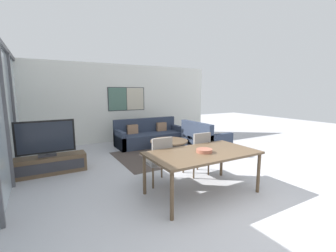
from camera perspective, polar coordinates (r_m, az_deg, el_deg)
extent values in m
plane|color=#B2B2B7|center=(3.79, 20.72, -20.74)|extent=(24.00, 24.00, 0.00)
cube|color=silver|center=(8.51, -11.89, 5.73)|extent=(7.41, 0.06, 2.80)
cube|color=#2D2D33|center=(8.54, -10.46, 6.79)|extent=(1.41, 0.01, 0.86)
cube|color=#4C7060|center=(8.42, -12.66, 6.70)|extent=(0.66, 0.02, 0.82)
cube|color=beige|center=(8.65, -8.29, 6.87)|extent=(0.66, 0.02, 0.82)
cube|color=silver|center=(5.12, -36.31, 2.25)|extent=(0.02, 6.05, 2.80)
cube|color=#515156|center=(5.12, -35.98, 2.28)|extent=(0.07, 0.08, 2.80)
cube|color=#515156|center=(6.62, -34.63, 3.51)|extent=(0.07, 0.08, 2.80)
cube|color=#473D38|center=(6.64, 0.31, -7.16)|extent=(2.98, 2.08, 0.01)
cube|color=brown|center=(5.76, -28.14, -8.70)|extent=(1.59, 0.43, 0.40)
cube|color=#2D2D33|center=(5.54, -28.06, -9.35)|extent=(1.46, 0.01, 0.22)
cube|color=#2D2D33|center=(5.70, -28.31, -6.52)|extent=(0.36, 0.20, 0.05)
cube|color=#2D2D33|center=(5.68, -28.36, -5.89)|extent=(0.06, 0.03, 0.08)
cube|color=black|center=(5.61, -28.61, -2.46)|extent=(1.19, 0.04, 0.73)
cube|color=black|center=(5.59, -28.61, -2.50)|extent=(1.10, 0.01, 0.66)
cube|color=#2D384C|center=(7.71, -4.56, -3.34)|extent=(2.28, 0.92, 0.42)
cube|color=#2D384C|center=(8.01, -5.74, -1.18)|extent=(2.28, 0.16, 0.89)
cube|color=#2D384C|center=(7.31, -12.19, -3.47)|extent=(0.14, 0.92, 0.60)
cube|color=#2D384C|center=(8.20, 2.22, -1.95)|extent=(0.14, 0.92, 0.60)
cube|color=#9E7556|center=(7.62, -8.99, -0.82)|extent=(0.36, 0.12, 0.30)
cube|color=#9E7556|center=(8.07, -1.66, -0.18)|extent=(0.36, 0.12, 0.30)
cube|color=#2D384C|center=(7.30, 9.54, -4.14)|extent=(0.92, 1.45, 0.42)
cube|color=#2D384C|center=(7.02, 7.17, -2.63)|extent=(0.16, 1.45, 0.89)
cube|color=#2D384C|center=(6.80, 13.06, -4.44)|extent=(0.92, 0.14, 0.60)
cube|color=#2D384C|center=(7.78, 6.51, -2.58)|extent=(0.92, 0.14, 0.60)
cube|color=#9E7556|center=(6.86, 10.01, -1.92)|extent=(0.12, 0.36, 0.30)
cylinder|color=brown|center=(6.63, 0.31, -7.07)|extent=(0.49, 0.49, 0.03)
cylinder|color=brown|center=(6.59, 0.31, -5.62)|extent=(0.20, 0.20, 0.38)
cylinder|color=brown|center=(6.54, 0.31, -3.84)|extent=(1.09, 1.09, 0.04)
cube|color=brown|center=(4.05, 8.75, -6.78)|extent=(1.95, 1.08, 0.04)
cylinder|color=brown|center=(3.33, 1.00, -17.36)|extent=(0.06, 0.06, 0.73)
cylinder|color=brown|center=(4.47, 21.99, -11.00)|extent=(0.06, 0.06, 0.73)
cylinder|color=brown|center=(4.11, -6.00, -12.14)|extent=(0.06, 0.06, 0.73)
cylinder|color=brown|center=(5.09, 13.43, -8.20)|extent=(0.06, 0.06, 0.73)
cube|color=gray|center=(4.55, -2.68, -9.00)|extent=(0.46, 0.46, 0.06)
cube|color=gray|center=(4.30, -1.46, -6.24)|extent=(0.42, 0.05, 0.49)
cylinder|color=brown|center=(4.38, -3.83, -13.03)|extent=(0.04, 0.04, 0.41)
cylinder|color=brown|center=(4.55, 0.81, -12.12)|extent=(0.04, 0.04, 0.41)
cylinder|color=brown|center=(4.72, -6.00, -11.41)|extent=(0.04, 0.04, 0.41)
cylinder|color=brown|center=(4.88, -1.62, -10.66)|extent=(0.04, 0.04, 0.41)
cube|color=gray|center=(5.05, 7.10, -7.24)|extent=(0.46, 0.46, 0.06)
cube|color=gray|center=(4.82, 8.63, -4.66)|extent=(0.42, 0.05, 0.49)
cylinder|color=brown|center=(4.85, 6.56, -10.82)|extent=(0.04, 0.04, 0.41)
cylinder|color=brown|center=(5.09, 10.25, -9.97)|extent=(0.04, 0.04, 0.41)
cylinder|color=brown|center=(5.16, 3.90, -9.56)|extent=(0.04, 0.04, 0.41)
cylinder|color=brown|center=(5.39, 7.49, -8.84)|extent=(0.04, 0.04, 0.41)
cylinder|color=#995642|center=(4.01, 9.21, -6.20)|extent=(0.28, 0.28, 0.06)
torus|color=#995642|center=(4.01, 9.21, -5.88)|extent=(0.28, 0.28, 0.02)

